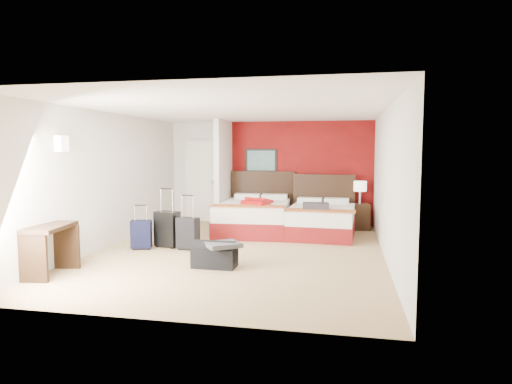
% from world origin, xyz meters
% --- Properties ---
extents(ground, '(6.50, 6.50, 0.00)m').
position_xyz_m(ground, '(0.00, 0.00, 0.00)').
color(ground, tan).
rests_on(ground, ground).
extents(room_walls, '(5.02, 6.52, 2.50)m').
position_xyz_m(room_walls, '(-1.40, 1.42, 1.26)').
color(room_walls, silver).
rests_on(room_walls, ground).
extents(red_accent_panel, '(3.50, 0.04, 2.50)m').
position_xyz_m(red_accent_panel, '(0.75, 3.23, 1.25)').
color(red_accent_panel, maroon).
rests_on(red_accent_panel, ground).
extents(partition_wall, '(0.12, 1.20, 2.50)m').
position_xyz_m(partition_wall, '(-1.00, 2.61, 1.25)').
color(partition_wall, silver).
rests_on(partition_wall, ground).
extents(entry_door, '(0.82, 0.06, 2.05)m').
position_xyz_m(entry_door, '(-1.75, 3.20, 1.02)').
color(entry_door, silver).
rests_on(entry_door, ground).
extents(bed_left, '(1.62, 2.23, 0.64)m').
position_xyz_m(bed_left, '(-0.13, 1.98, 0.32)').
color(bed_left, silver).
rests_on(bed_left, ground).
extents(bed_right, '(1.47, 2.03, 0.59)m').
position_xyz_m(bed_right, '(1.35, 1.92, 0.29)').
color(bed_right, silver).
rests_on(bed_right, ground).
extents(red_suitcase_open, '(0.79, 0.90, 0.09)m').
position_xyz_m(red_suitcase_open, '(-0.03, 1.88, 0.69)').
color(red_suitcase_open, '#A60E11').
rests_on(red_suitcase_open, bed_left).
extents(jacket_bundle, '(0.56, 0.46, 0.13)m').
position_xyz_m(jacket_bundle, '(1.25, 1.62, 0.65)').
color(jacket_bundle, '#36363B').
rests_on(jacket_bundle, bed_right).
extents(nightstand, '(0.47, 0.47, 0.59)m').
position_xyz_m(nightstand, '(2.17, 2.75, 0.29)').
color(nightstand, '#321E10').
rests_on(nightstand, ground).
extents(table_lamp, '(0.30, 0.30, 0.52)m').
position_xyz_m(table_lamp, '(2.17, 2.75, 0.85)').
color(table_lamp, silver).
rests_on(table_lamp, nightstand).
extents(suitcase_black, '(0.47, 0.34, 0.64)m').
position_xyz_m(suitcase_black, '(-1.40, 0.14, 0.32)').
color(suitcase_black, black).
rests_on(suitcase_black, ground).
extents(suitcase_charcoal, '(0.41, 0.28, 0.55)m').
position_xyz_m(suitcase_charcoal, '(-0.95, 0.01, 0.28)').
color(suitcase_charcoal, black).
rests_on(suitcase_charcoal, ground).
extents(suitcase_navy, '(0.40, 0.31, 0.50)m').
position_xyz_m(suitcase_navy, '(-1.80, -0.12, 0.25)').
color(suitcase_navy, black).
rests_on(suitcase_navy, ground).
extents(duffel_bag, '(0.67, 0.37, 0.34)m').
position_xyz_m(duffel_bag, '(-0.13, -1.06, 0.17)').
color(duffel_bag, black).
rests_on(duffel_bag, ground).
extents(jacket_draped, '(0.65, 0.63, 0.07)m').
position_xyz_m(jacket_draped, '(0.02, -1.11, 0.37)').
color(jacket_draped, '#3E3F44').
rests_on(jacket_draped, duffel_bag).
extents(desk, '(0.56, 0.93, 0.73)m').
position_xyz_m(desk, '(-2.31, -1.95, 0.37)').
color(desk, black).
rests_on(desk, ground).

